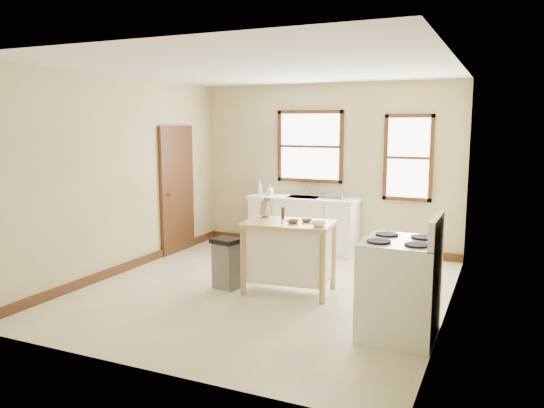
{
  "coord_description": "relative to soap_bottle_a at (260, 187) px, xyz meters",
  "views": [
    {
      "loc": [
        2.81,
        -6.03,
        2.13
      ],
      "look_at": [
        -0.08,
        0.4,
        1.06
      ],
      "focal_mm": 35.0,
      "sensor_mm": 36.0,
      "label": 1
    }
  ],
  "objects": [
    {
      "name": "floor",
      "position": [
        1.11,
        -2.19,
        -1.04
      ],
      "size": [
        5.0,
        5.0,
        0.0
      ],
      "primitive_type": "plane",
      "color": "beige",
      "rests_on": "ground"
    },
    {
      "name": "ceiling",
      "position": [
        1.11,
        -2.19,
        1.76
      ],
      "size": [
        5.0,
        5.0,
        0.0
      ],
      "primitive_type": "plane",
      "rotation": [
        3.14,
        0.0,
        0.0
      ],
      "color": "white",
      "rests_on": "ground"
    },
    {
      "name": "wall_back",
      "position": [
        1.11,
        0.31,
        0.36
      ],
      "size": [
        4.5,
        0.04,
        2.8
      ],
      "primitive_type": "cube",
      "color": "#CEBE88",
      "rests_on": "ground"
    },
    {
      "name": "wall_left",
      "position": [
        -1.14,
        -2.19,
        0.36
      ],
      "size": [
        0.04,
        5.0,
        2.8
      ],
      "primitive_type": "cube",
      "color": "#CEBE88",
      "rests_on": "ground"
    },
    {
      "name": "wall_right",
      "position": [
        3.36,
        -2.19,
        0.36
      ],
      "size": [
        0.04,
        5.0,
        2.8
      ],
      "primitive_type": "cube",
      "color": "#CEBE88",
      "rests_on": "ground"
    },
    {
      "name": "window_main",
      "position": [
        0.81,
        0.29,
        0.71
      ],
      "size": [
        1.17,
        0.06,
        1.22
      ],
      "primitive_type": null,
      "color": "#3D2210",
      "rests_on": "wall_back"
    },
    {
      "name": "window_side",
      "position": [
        2.46,
        0.29,
        0.56
      ],
      "size": [
        0.77,
        0.06,
        1.37
      ],
      "primitive_type": null,
      "color": "#3D2210",
      "rests_on": "wall_back"
    },
    {
      "name": "door_left",
      "position": [
        -1.1,
        -0.89,
        0.01
      ],
      "size": [
        0.06,
        0.9,
        2.1
      ],
      "primitive_type": "cube",
      "color": "#3D2210",
      "rests_on": "ground"
    },
    {
      "name": "baseboard_back",
      "position": [
        1.11,
        0.28,
        -0.98
      ],
      "size": [
        4.5,
        0.04,
        0.12
      ],
      "primitive_type": "cube",
      "color": "#3D2210",
      "rests_on": "ground"
    },
    {
      "name": "baseboard_left",
      "position": [
        -1.11,
        -2.19,
        -0.98
      ],
      "size": [
        0.04,
        5.0,
        0.12
      ],
      "primitive_type": "cube",
      "color": "#3D2210",
      "rests_on": "ground"
    },
    {
      "name": "sink_counter",
      "position": [
        0.81,
        0.01,
        -0.58
      ],
      "size": [
        1.86,
        0.62,
        0.92
      ],
      "primitive_type": null,
      "color": "white",
      "rests_on": "ground"
    },
    {
      "name": "faucet",
      "position": [
        0.81,
        0.19,
        -0.01
      ],
      "size": [
        0.03,
        0.03,
        0.22
      ],
      "primitive_type": "cylinder",
      "color": "silver",
      "rests_on": "sink_counter"
    },
    {
      "name": "soap_bottle_a",
      "position": [
        0.0,
        0.0,
        0.0
      ],
      "size": [
        0.09,
        0.09,
        0.24
      ],
      "primitive_type": "imported",
      "rotation": [
        0.0,
        0.0,
        0.0
      ],
      "color": "#B2B2B2",
      "rests_on": "sink_counter"
    },
    {
      "name": "soap_bottle_b",
      "position": [
        0.2,
        -0.01,
        -0.03
      ],
      "size": [
        0.11,
        0.11,
        0.18
      ],
      "primitive_type": "imported",
      "rotation": [
        0.0,
        0.0,
        -0.35
      ],
      "color": "#B2B2B2",
      "rests_on": "sink_counter"
    },
    {
      "name": "dish_rack",
      "position": [
        1.34,
        -0.01,
        -0.07
      ],
      "size": [
        0.48,
        0.43,
        0.1
      ],
      "primitive_type": null,
      "rotation": [
        0.0,
        0.0,
        -0.39
      ],
      "color": "silver",
      "rests_on": "sink_counter"
    },
    {
      "name": "kitchen_island",
      "position": [
        1.44,
        -2.17,
        -0.59
      ],
      "size": [
        1.18,
        0.81,
        0.91
      ],
      "primitive_type": null,
      "rotation": [
        0.0,
        0.0,
        0.1
      ],
      "color": "tan",
      "rests_on": "ground"
    },
    {
      "name": "knife_block",
      "position": [
        1.01,
        -1.96,
        -0.03
      ],
      "size": [
        0.12,
        0.12,
        0.2
      ],
      "primitive_type": null,
      "rotation": [
        0.0,
        0.0,
        -0.18
      ],
      "color": "tan",
      "rests_on": "kitchen_island"
    },
    {
      "name": "pepper_grinder",
      "position": [
        1.27,
        -1.98,
        -0.06
      ],
      "size": [
        0.05,
        0.05,
        0.15
      ],
      "primitive_type": "cylinder",
      "rotation": [
        0.0,
        0.0,
        0.1
      ],
      "color": "#3F1F11",
      "rests_on": "kitchen_island"
    },
    {
      "name": "bowl_a",
      "position": [
        1.51,
        -2.22,
        -0.11
      ],
      "size": [
        0.16,
        0.16,
        0.04
      ],
      "primitive_type": "imported",
      "rotation": [
        0.0,
        0.0,
        0.01
      ],
      "color": "brown",
      "rests_on": "kitchen_island"
    },
    {
      "name": "bowl_b",
      "position": [
        1.64,
        -2.09,
        -0.11
      ],
      "size": [
        0.2,
        0.2,
        0.04
      ],
      "primitive_type": "imported",
      "rotation": [
        0.0,
        0.0,
        0.5
      ],
      "color": "brown",
      "rests_on": "kitchen_island"
    },
    {
      "name": "bowl_c",
      "position": [
        1.87,
        -2.29,
        -0.1
      ],
      "size": [
        0.25,
        0.25,
        0.06
      ],
      "primitive_type": "imported",
      "rotation": [
        0.0,
        0.0,
        0.53
      ],
      "color": "white",
      "rests_on": "kitchen_island"
    },
    {
      "name": "trash_bin",
      "position": [
        0.63,
        -2.35,
        -0.71
      ],
      "size": [
        0.4,
        0.35,
        0.66
      ],
      "primitive_type": null,
      "rotation": [
        0.0,
        0.0,
        -0.22
      ],
      "color": "slate",
      "rests_on": "ground"
    },
    {
      "name": "gas_stove",
      "position": [
        2.99,
        -3.01,
        -0.41
      ],
      "size": [
        0.79,
        0.8,
        1.25
      ],
      "primitive_type": null,
      "color": "white",
      "rests_on": "ground"
    }
  ]
}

